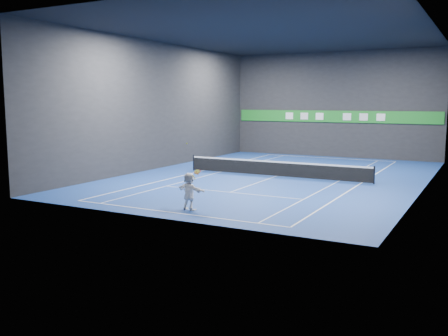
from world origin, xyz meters
The scene contains 20 objects.
ground centered at (0.00, 0.00, 0.00)m, with size 26.00×26.00×0.00m, color navy.
ceiling centered at (0.00, 0.00, 9.00)m, with size 26.00×26.00×0.00m, color black.
wall_back centered at (0.00, 13.00, 4.50)m, with size 18.00×0.10×9.00m, color #252527.
wall_front centered at (0.00, -13.00, 4.50)m, with size 18.00×0.10×9.00m, color #252527.
wall_left centered at (-9.00, 0.00, 4.50)m, with size 0.10×26.00×9.00m, color #252527.
wall_right centered at (9.00, 0.00, 4.50)m, with size 0.10×26.00×9.00m, color #252527.
baseline_near centered at (0.00, -11.89, 0.00)m, with size 10.98×0.08×0.01m, color white.
baseline_far centered at (0.00, 11.89, 0.00)m, with size 10.98×0.08×0.01m, color white.
sideline_doubles_left centered at (-5.49, 0.00, 0.00)m, with size 0.08×23.78×0.01m, color white.
sideline_doubles_right centered at (5.49, 0.00, 0.00)m, with size 0.08×23.78×0.01m, color white.
sideline_singles_left centered at (-4.11, 0.00, 0.00)m, with size 0.06×23.78×0.01m, color white.
sideline_singles_right centered at (4.11, 0.00, 0.00)m, with size 0.06×23.78×0.01m, color white.
service_line_near centered at (0.00, -6.40, 0.00)m, with size 8.23×0.06×0.01m, color white.
service_line_far centered at (0.00, 6.40, 0.00)m, with size 8.23×0.06×0.01m, color white.
center_service_line centered at (0.00, 0.00, 0.00)m, with size 0.06×12.80×0.01m, color white.
player centered at (0.39, -11.08, 0.84)m, with size 1.56×0.50×1.68m, color white.
tennis_ball centered at (0.21, -10.96, 2.97)m, with size 0.06×0.06×0.06m, color #BCDF25.
tennis_net centered at (0.00, 0.00, 0.54)m, with size 12.50×0.10×1.07m.
sponsor_banner centered at (0.00, 12.93, 3.50)m, with size 17.64×0.11×1.00m.
tennis_racket centered at (0.78, -11.03, 1.71)m, with size 0.43×0.39×0.50m.
Camera 1 is at (12.07, -29.61, 4.84)m, focal length 40.00 mm.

